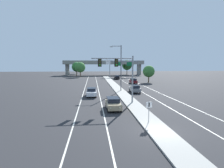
# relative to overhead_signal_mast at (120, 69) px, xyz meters

# --- Properties ---
(ground_plane) EXTENTS (260.00, 260.00, 0.00)m
(ground_plane) POSITION_rel_overhead_signal_mast_xyz_m (1.90, -12.52, -5.29)
(ground_plane) COLOR #28282B
(median_island) EXTENTS (2.40, 110.00, 0.15)m
(median_island) POSITION_rel_overhead_signal_mast_xyz_m (1.90, 5.48, -5.22)
(median_island) COLOR #9E9B93
(median_island) RESTS_ON ground
(lane_stripe_oncoming_center) EXTENTS (0.14, 100.00, 0.01)m
(lane_stripe_oncoming_center) POSITION_rel_overhead_signal_mast_xyz_m (-2.80, 12.48, -5.29)
(lane_stripe_oncoming_center) COLOR silver
(lane_stripe_oncoming_center) RESTS_ON ground
(lane_stripe_receding_center) EXTENTS (0.14, 100.00, 0.01)m
(lane_stripe_receding_center) POSITION_rel_overhead_signal_mast_xyz_m (6.60, 12.48, -5.29)
(lane_stripe_receding_center) COLOR silver
(lane_stripe_receding_center) RESTS_ON ground
(edge_stripe_left) EXTENTS (0.14, 100.00, 0.01)m
(edge_stripe_left) POSITION_rel_overhead_signal_mast_xyz_m (-6.10, 12.48, -5.29)
(edge_stripe_left) COLOR silver
(edge_stripe_left) RESTS_ON ground
(edge_stripe_right) EXTENTS (0.14, 100.00, 0.01)m
(edge_stripe_right) POSITION_rel_overhead_signal_mast_xyz_m (9.90, 12.48, -5.29)
(edge_stripe_right) COLOR silver
(edge_stripe_right) RESTS_ON ground
(overhead_signal_mast) EXTENTS (6.42, 0.44, 7.20)m
(overhead_signal_mast) POSITION_rel_overhead_signal_mast_xyz_m (0.00, 0.00, 0.00)
(overhead_signal_mast) COLOR gray
(overhead_signal_mast) RESTS_ON median_island
(median_sign_post) EXTENTS (0.60, 0.10, 2.20)m
(median_sign_post) POSITION_rel_overhead_signal_mast_xyz_m (1.61, -10.08, -3.71)
(median_sign_post) COLOR gray
(median_sign_post) RESTS_ON median_island
(street_lamp_median) EXTENTS (2.58, 0.28, 10.00)m
(street_lamp_median) POSITION_rel_overhead_signal_mast_xyz_m (1.94, 12.98, 0.50)
(street_lamp_median) COLOR #4C4C51
(street_lamp_median) RESTS_ON median_island
(car_oncoming_tan) EXTENTS (1.88, 4.50, 1.58)m
(car_oncoming_tan) POSITION_rel_overhead_signal_mast_xyz_m (-1.39, -3.58, -4.47)
(car_oncoming_tan) COLOR tan
(car_oncoming_tan) RESTS_ON ground
(car_oncoming_white) EXTENTS (1.83, 4.47, 1.58)m
(car_oncoming_white) POSITION_rel_overhead_signal_mast_xyz_m (-4.35, 6.88, -4.47)
(car_oncoming_white) COLOR silver
(car_oncoming_white) RESTS_ON ground
(car_receding_grey) EXTENTS (1.88, 4.49, 1.58)m
(car_receding_grey) POSITION_rel_overhead_signal_mast_xyz_m (4.83, 10.73, -4.47)
(car_receding_grey) COLOR slate
(car_receding_grey) RESTS_ON ground
(car_receding_darkred) EXTENTS (1.93, 4.51, 1.58)m
(car_receding_darkred) POSITION_rel_overhead_signal_mast_xyz_m (8.30, 28.09, -4.47)
(car_receding_darkred) COLOR #5B0F14
(car_receding_darkred) RESTS_ON ground
(car_receding_black) EXTENTS (1.85, 4.48, 1.58)m
(car_receding_black) POSITION_rel_overhead_signal_mast_xyz_m (5.23, 44.26, -4.47)
(car_receding_black) COLOR black
(car_receding_black) RESTS_ON ground
(highway_sign_gantry) EXTENTS (13.28, 0.42, 7.50)m
(highway_sign_gantry) POSITION_rel_overhead_signal_mast_xyz_m (10.10, 56.59, 0.87)
(highway_sign_gantry) COLOR gray
(highway_sign_gantry) RESTS_ON ground
(overpass_bridge) EXTENTS (42.40, 6.40, 7.65)m
(overpass_bridge) POSITION_rel_overhead_signal_mast_xyz_m (1.90, 72.54, 0.49)
(overpass_bridge) COLOR gray
(overpass_bridge) RESTS_ON ground
(tree_far_left_b) EXTENTS (4.64, 4.64, 6.71)m
(tree_far_left_b) POSITION_rel_overhead_signal_mast_xyz_m (-9.68, 57.96, -0.91)
(tree_far_left_b) COLOR #4C3823
(tree_far_left_b) RESTS_ON ground
(tree_far_right_c) EXTENTS (3.81, 3.81, 5.51)m
(tree_far_right_c) POSITION_rel_overhead_signal_mast_xyz_m (14.01, 31.15, -1.70)
(tree_far_right_c) COLOR #4C3823
(tree_far_right_c) RESTS_ON ground
(tree_far_left_a) EXTENTS (5.25, 5.25, 7.59)m
(tree_far_left_a) POSITION_rel_overhead_signal_mast_xyz_m (-13.21, 81.83, -0.34)
(tree_far_left_a) COLOR #4C3823
(tree_far_left_a) RESTS_ON ground
(tree_far_right_a) EXTENTS (5.53, 5.53, 8.00)m
(tree_far_right_a) POSITION_rel_overhead_signal_mast_xyz_m (14.85, 74.96, -0.07)
(tree_far_right_a) COLOR #4C3823
(tree_far_right_a) RESTS_ON ground
(tree_far_left_c) EXTENTS (4.67, 4.67, 6.75)m
(tree_far_left_c) POSITION_rel_overhead_signal_mast_xyz_m (-12.00, 65.80, -0.88)
(tree_far_left_c) COLOR #4C3823
(tree_far_left_c) RESTS_ON ground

